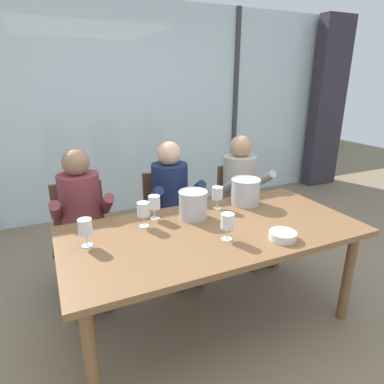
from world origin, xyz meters
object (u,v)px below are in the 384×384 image
wine_glass_spare_empty (154,203)px  person_maroon_top (83,215)px  chair_left_of_center (168,212)px  wine_glass_center_pour (228,222)px  wine_glass_by_left_taster (217,194)px  ice_bucket_primary (193,204)px  ice_bucket_secondary (246,191)px  chair_center (240,202)px  wine_glass_by_right_taster (143,210)px  chair_near_curtain (81,228)px  wine_glass_near_bucket (85,228)px  dining_table (213,239)px  tasting_bowl (283,236)px  person_beige_jumper (244,189)px  person_navy_polo (173,201)px

wine_glass_spare_empty → person_maroon_top: bearing=136.2°
chair_left_of_center → wine_glass_center_pour: (-0.02, -1.10, 0.35)m
wine_glass_by_left_taster → wine_glass_spare_empty: same height
ice_bucket_primary → ice_bucket_secondary: ice_bucket_secondary is taller
chair_center → person_maroon_top: person_maroon_top is taller
person_maroon_top → wine_glass_by_right_taster: size_ratio=6.91×
person_maroon_top → wine_glass_by_right_taster: 0.66m
chair_near_curtain → wine_glass_by_left_taster: (0.97, -0.60, 0.35)m
wine_glass_spare_empty → chair_center: bearing=26.7°
wine_glass_spare_empty → ice_bucket_secondary: bearing=-1.5°
ice_bucket_secondary → wine_glass_near_bucket: bearing=-171.2°
ice_bucket_primary → wine_glass_near_bucket: (-0.76, -0.12, 0.01)m
dining_table → chair_center: chair_center is taller
dining_table → wine_glass_by_right_taster: bearing=151.1°
chair_left_of_center → wine_glass_spare_empty: wine_glass_spare_empty is taller
chair_near_curtain → wine_glass_near_bucket: wine_glass_near_bucket is taller
wine_glass_by_right_taster → chair_left_of_center: bearing=58.0°
ice_bucket_secondary → wine_glass_near_bucket: size_ratio=1.34×
tasting_bowl → chair_center: bearing=68.7°
chair_near_curtain → wine_glass_by_left_taster: size_ratio=5.07×
person_maroon_top → person_beige_jumper: (1.50, 0.00, 0.00)m
person_navy_polo → wine_glass_by_right_taster: bearing=-129.2°
dining_table → wine_glass_by_left_taster: wine_glass_by_left_taster is taller
person_beige_jumper → wine_glass_center_pour: 1.20m
person_navy_polo → tasting_bowl: bearing=-74.4°
person_maroon_top → wine_glass_center_pour: 1.22m
person_beige_jumper → wine_glass_spare_empty: size_ratio=6.91×
chair_near_curtain → wine_glass_spare_empty: bearing=-47.1°
chair_center → person_maroon_top: 1.56m
ice_bucket_secondary → wine_glass_center_pour: bearing=-133.2°
person_maroon_top → chair_left_of_center: bearing=13.2°
dining_table → wine_glass_center_pour: bearing=-89.7°
person_beige_jumper → wine_glass_by_left_taster: person_beige_jumper is taller
ice_bucket_secondary → wine_glass_spare_empty: 0.76m
person_maroon_top → wine_glass_center_pour: bearing=-49.4°
ice_bucket_secondary → wine_glass_near_bucket: ice_bucket_secondary is taller
person_beige_jumper → chair_near_curtain: bearing=170.2°
chair_center → person_navy_polo: 0.80m
chair_near_curtain → chair_left_of_center: same height
ice_bucket_secondary → wine_glass_spare_empty: (-0.76, 0.02, 0.01)m
chair_left_of_center → tasting_bowl: 1.30m
tasting_bowl → dining_table: bearing=135.2°
dining_table → person_navy_polo: bearing=89.5°
dining_table → wine_glass_near_bucket: bearing=172.4°
dining_table → wine_glass_spare_empty: (-0.31, 0.32, 0.19)m
dining_table → ice_bucket_primary: (-0.05, 0.23, 0.18)m
wine_glass_by_left_taster → wine_glass_by_right_taster: 0.62m
chair_left_of_center → wine_glass_by_right_taster: (-0.43, -0.69, 0.35)m
dining_table → chair_left_of_center: size_ratio=2.26×
chair_left_of_center → ice_bucket_secondary: ice_bucket_secondary is taller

